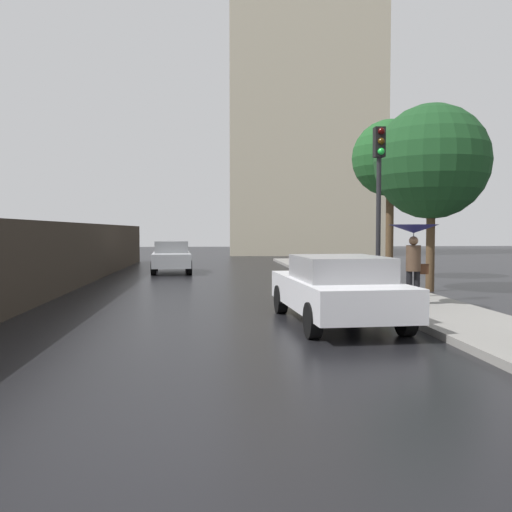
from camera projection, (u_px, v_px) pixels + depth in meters
The scene contains 8 objects.
ground at pixel (204, 475), 4.26m from camera, with size 120.00×120.00×0.00m, color black.
car_white_near_kerb at pixel (337, 288), 11.15m from camera, with size 2.13×4.64×1.38m.
car_silver_far_ahead at pixel (172, 256), 24.66m from camera, with size 1.92×4.14×1.41m.
pedestrian_with_umbrella_far at pixel (414, 240), 12.98m from camera, with size 1.14×1.14×1.88m.
traffic_light at pixel (379, 180), 13.96m from camera, with size 0.26×0.39×4.34m.
street_tree_near at pixel (390, 159), 21.42m from camera, with size 2.95×2.95×6.17m.
street_tree_mid at pixel (432, 162), 16.99m from camera, with size 3.52×3.52×5.75m.
distant_tower at pixel (305, 120), 44.63m from camera, with size 12.42×10.38×28.13m.
Camera 1 is at (0.05, -4.20, 1.88)m, focal length 38.91 mm.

